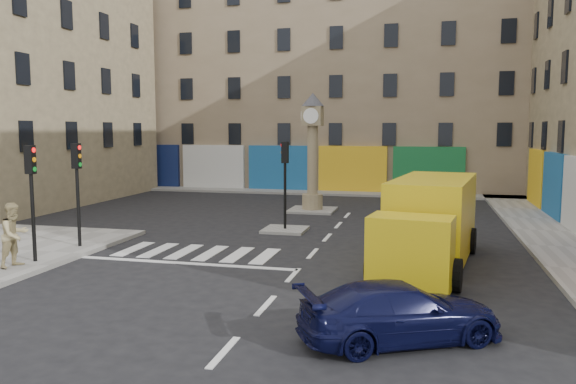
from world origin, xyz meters
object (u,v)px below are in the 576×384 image
at_px(navy_sedan, 400,312).
at_px(traffic_light_left_near, 31,184).
at_px(pedestrian_tan, 15,235).
at_px(yellow_van, 430,223).
at_px(traffic_light_left_far, 77,178).
at_px(traffic_light_island, 285,171).
at_px(clock_pillar, 313,144).

bearing_deg(navy_sedan, traffic_light_left_near, 43.71).
xyz_separation_m(navy_sedan, pedestrian_tan, (-11.72, 3.03, 0.52)).
xyz_separation_m(navy_sedan, yellow_van, (0.62, 6.96, 0.75)).
height_order(traffic_light_left_far, pedestrian_tan, traffic_light_left_far).
bearing_deg(pedestrian_tan, traffic_light_left_far, 7.49).
xyz_separation_m(traffic_light_left_near, traffic_light_island, (6.30, 7.80, -0.03)).
bearing_deg(clock_pillar, traffic_light_left_far, -118.94).
distance_m(traffic_light_left_far, navy_sedan, 13.31).
bearing_deg(traffic_light_island, pedestrian_tan, -126.81).
bearing_deg(traffic_light_left_near, navy_sedan, -18.01).
bearing_deg(traffic_light_island, traffic_light_left_near, -128.93).
distance_m(traffic_light_island, pedestrian_tan, 10.78).
height_order(traffic_light_island, navy_sedan, traffic_light_island).
height_order(clock_pillar, pedestrian_tan, clock_pillar).
xyz_separation_m(clock_pillar, navy_sedan, (5.32, -17.57, -2.93)).
relative_size(traffic_light_island, clock_pillar, 0.61).
bearing_deg(navy_sedan, pedestrian_tan, 47.23).
xyz_separation_m(traffic_light_left_near, pedestrian_tan, (-0.10, -0.75, -1.48)).
relative_size(traffic_light_island, pedestrian_tan, 1.87).
bearing_deg(yellow_van, navy_sedan, -86.32).
xyz_separation_m(traffic_light_island, navy_sedan, (5.32, -11.58, -1.98)).
xyz_separation_m(traffic_light_left_near, traffic_light_left_far, (0.00, 2.40, 0.00)).
height_order(traffic_light_left_near, traffic_light_island, traffic_light_left_near).
xyz_separation_m(traffic_light_island, yellow_van, (5.94, -4.62, -1.23)).
distance_m(yellow_van, pedestrian_tan, 12.95).
relative_size(navy_sedan, yellow_van, 0.54).
bearing_deg(navy_sedan, clock_pillar, -11.43).
bearing_deg(clock_pillar, traffic_light_island, -90.00).
distance_m(navy_sedan, pedestrian_tan, 12.12).
height_order(traffic_light_left_far, clock_pillar, clock_pillar).
height_order(clock_pillar, yellow_van, clock_pillar).
bearing_deg(traffic_light_left_far, navy_sedan, -27.99).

